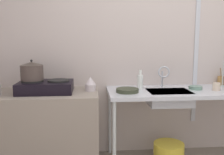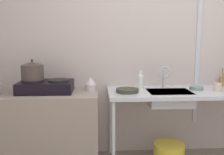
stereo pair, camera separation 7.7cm
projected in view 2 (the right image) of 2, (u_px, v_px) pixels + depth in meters
wall_back at (157, 53)px, 3.06m from camera, size 4.88×0.10×2.41m
wall_metal_strip at (198, 43)px, 3.01m from camera, size 0.05×0.01×1.93m
counter_concrete at (40, 130)px, 2.74m from camera, size 1.24×0.63×0.82m
counter_sink at (187, 95)px, 2.78m from camera, size 1.72×0.63×0.82m
stove at (46, 86)px, 2.67m from camera, size 0.55×0.39×0.13m
pot_on_left_burner at (32, 71)px, 2.64m from camera, size 0.23×0.23×0.21m
percolator at (91, 84)px, 2.74m from camera, size 0.12×0.12×0.15m
sink_basin at (169, 98)px, 2.72m from camera, size 0.45×0.35×0.15m
faucet at (164, 74)px, 2.84m from camera, size 0.13×0.08×0.25m
frying_pan at (127, 90)px, 2.66m from camera, size 0.24×0.24×0.04m
cup_by_rack at (218, 87)px, 2.72m from camera, size 0.08×0.08×0.09m
small_bowl_on_drainboard at (196, 88)px, 2.80m from camera, size 0.15×0.15×0.04m
bottle_by_sink at (140, 82)px, 2.81m from camera, size 0.06×0.06×0.22m
utensil_jar at (223, 81)px, 3.05m from camera, size 0.07×0.07×0.21m
bucket_on_floor at (169, 154)px, 2.82m from camera, size 0.34×0.34×0.23m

